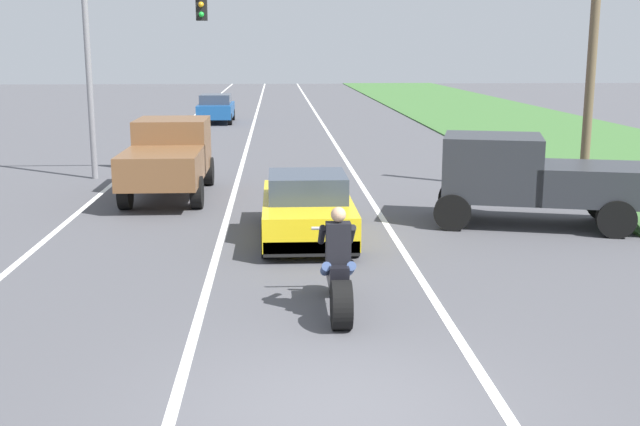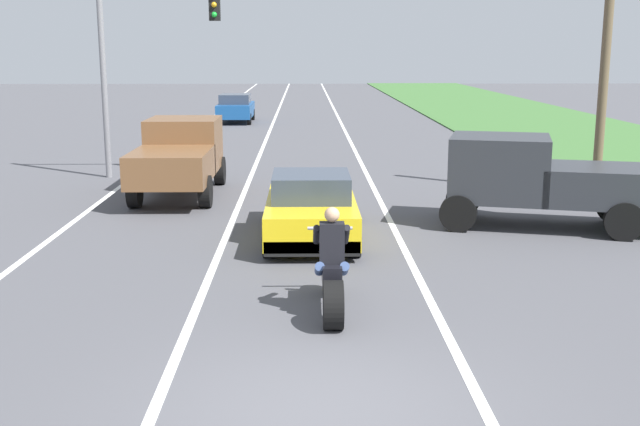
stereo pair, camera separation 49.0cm
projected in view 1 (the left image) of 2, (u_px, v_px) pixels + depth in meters
The scene contains 12 objects.
ground_plane at pixel (339, 412), 8.38m from camera, with size 160.00×160.00×0.00m, color #4C4C51.
lane_stripe_left_solid at pixel (143, 159), 27.61m from camera, with size 0.14×120.00×0.01m, color white.
lane_stripe_right_solid at pixel (344, 157), 28.01m from camera, with size 0.14×120.00×0.01m, color white.
lane_stripe_centre_dashed at pixel (244, 158), 27.81m from camera, with size 0.14×120.00×0.01m, color white.
grass_verge_right at pixel (617, 154), 28.57m from camera, with size 10.00×120.00×0.06m, color #3D6B33.
motorcycle_with_rider at pixel (338, 276), 11.35m from camera, with size 0.70×2.21×1.62m.
sports_car_yellow at pixel (307, 208), 15.99m from camera, with size 1.84×4.30×1.37m.
pickup_truck_left_lane_brown at pixel (169, 155), 20.36m from camera, with size 2.02×4.80×1.98m.
pickup_truck_right_shoulder_dark_grey at pixel (535, 176), 17.04m from camera, with size 5.14×3.14×1.98m.
traffic_light_mast_near at pixel (126, 45), 22.69m from camera, with size 3.84×0.34×6.00m.
utility_pole_roadside at pixel (592, 57), 20.11m from camera, with size 0.24×0.24×7.26m, color brown.
distant_car_far_ahead at pixel (216, 108), 40.95m from camera, with size 1.80×4.00×1.50m.
Camera 1 is at (-0.64, -7.73, 3.85)m, focal length 43.53 mm.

